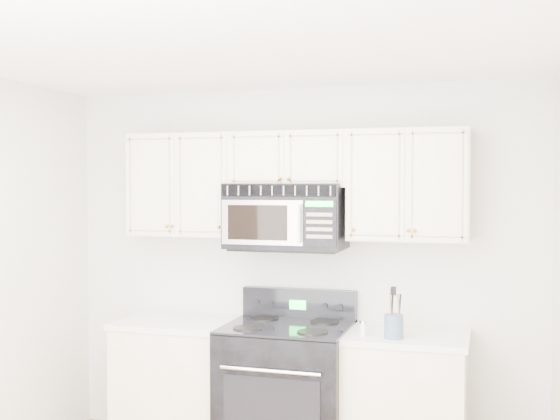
% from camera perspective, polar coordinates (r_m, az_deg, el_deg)
% --- Properties ---
extents(room, '(3.51, 3.51, 2.61)m').
position_cam_1_polar(room, '(3.51, -6.18, -7.74)').
color(room, '#9D6F40').
rests_on(room, ground).
extents(base_cabinet_left, '(0.86, 0.65, 0.92)m').
position_cam_1_polar(base_cabinet_left, '(5.30, -8.11, -14.06)').
color(base_cabinet_left, white).
rests_on(base_cabinet_left, ground).
extents(base_cabinet_right, '(0.86, 0.65, 0.92)m').
position_cam_1_polar(base_cabinet_right, '(4.88, 9.87, -15.51)').
color(base_cabinet_right, white).
rests_on(base_cabinet_right, ground).
extents(range, '(0.84, 0.76, 1.14)m').
position_cam_1_polar(range, '(4.97, 0.59, -14.44)').
color(range, black).
rests_on(range, ground).
extents(upper_cabinets, '(2.44, 0.37, 0.75)m').
position_cam_1_polar(upper_cabinets, '(4.96, 0.95, 2.49)').
color(upper_cabinets, white).
rests_on(upper_cabinets, ground).
extents(microwave, '(0.83, 0.46, 0.46)m').
position_cam_1_polar(microwave, '(4.92, 0.50, -0.48)').
color(microwave, black).
rests_on(microwave, ground).
extents(utensil_crock, '(0.12, 0.12, 0.33)m').
position_cam_1_polar(utensil_crock, '(4.57, 9.23, -9.24)').
color(utensil_crock, slate).
rests_on(utensil_crock, base_cabinet_right).
extents(shaker_salt, '(0.04, 0.04, 0.10)m').
position_cam_1_polar(shaker_salt, '(4.61, 6.78, -9.53)').
color(shaker_salt, silver).
rests_on(shaker_salt, base_cabinet_right).
extents(shaker_pepper, '(0.04, 0.04, 0.09)m').
position_cam_1_polar(shaker_pepper, '(4.67, 6.71, -9.45)').
color(shaker_pepper, silver).
rests_on(shaker_pepper, base_cabinet_right).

